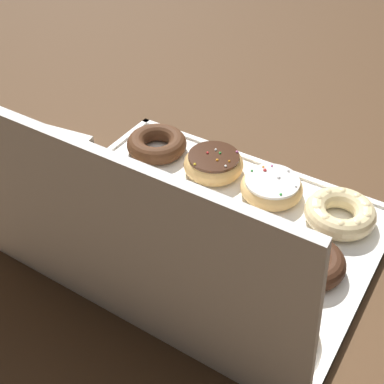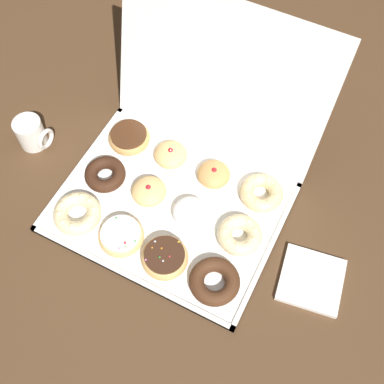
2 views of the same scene
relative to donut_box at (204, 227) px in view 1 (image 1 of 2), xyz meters
The scene contains 16 objects.
ground_plane 0.01m from the donut_box, ahead, with size 3.00×3.00×0.00m, color #4C331E.
donut_box is the anchor object (origin of this frame).
box_lid_open 0.34m from the donut_box, 90.00° to the left, with size 0.56×0.43×0.01m, color white.
cruller_donut_0 0.23m from the donut_box, 145.68° to the right, with size 0.12×0.12×0.04m.
sprinkle_donut_1 0.15m from the donut_box, 115.10° to the right, with size 0.11×0.11×0.04m.
sprinkle_donut_2 0.15m from the donut_box, 65.82° to the right, with size 0.11×0.11×0.04m.
chocolate_cake_ring_donut_3 0.23m from the donut_box, 34.93° to the right, with size 0.12×0.12×0.04m.
chocolate_cake_ring_donut_4 0.19m from the donut_box, behind, with size 0.11×0.11×0.03m.
jelly_filled_donut_5 0.07m from the donut_box, behind, with size 0.09×0.09×0.05m.
powdered_filled_donut_6 0.07m from the donut_box, ahead, with size 0.09×0.09×0.04m.
cruller_donut_7 0.20m from the donut_box, ahead, with size 0.11×0.11×0.04m.
chocolate_frosted_donut_8 0.24m from the donut_box, 146.25° to the left, with size 0.11×0.11×0.04m.
jelly_filled_donut_9 0.15m from the donut_box, 116.60° to the left, with size 0.09×0.09×0.05m.
jelly_filled_donut_10 0.14m from the donut_box, 63.25° to the left, with size 0.09×0.09×0.05m.
cruller_donut_11 0.24m from the donut_box, 34.20° to the left, with size 0.11×0.11×0.04m.
napkin_stack 0.39m from the donut_box, ahead, with size 0.15×0.15×0.01m, color white.
Camera 1 is at (-0.32, 0.56, 0.63)m, focal length 48.89 mm.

